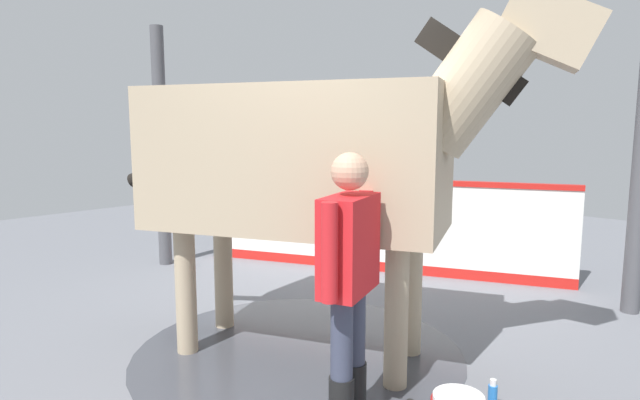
% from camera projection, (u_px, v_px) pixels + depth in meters
% --- Properties ---
extents(ground_plane, '(16.00, 16.00, 0.02)m').
position_uv_depth(ground_plane, '(301.00, 334.00, 4.52)').
color(ground_plane, slate).
extents(wet_patch, '(2.56, 2.56, 0.00)m').
position_uv_depth(wet_patch, '(299.00, 352.00, 4.14)').
color(wet_patch, '#42444C').
rests_on(wet_patch, ground).
extents(barrier_wall, '(1.81, 4.17, 1.14)m').
position_uv_depth(barrier_wall, '(377.00, 228.00, 6.40)').
color(barrier_wall, white).
rests_on(barrier_wall, ground).
extents(roof_post_far, '(0.16, 0.16, 2.96)m').
position_uv_depth(roof_post_far, '(161.00, 148.00, 6.59)').
color(roof_post_far, '#4C4C51').
rests_on(roof_post_far, ground).
extents(horse, '(1.80, 3.34, 2.64)m').
position_uv_depth(horse, '(312.00, 157.00, 3.89)').
color(horse, tan).
rests_on(horse, ground).
extents(handler, '(0.63, 0.35, 1.61)m').
position_uv_depth(handler, '(349.00, 272.00, 3.05)').
color(handler, black).
rests_on(handler, ground).
extents(bottle_spray, '(0.06, 0.06, 0.21)m').
position_uv_depth(bottle_spray, '(492.00, 397.00, 3.25)').
color(bottle_spray, blue).
rests_on(bottle_spray, ground).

